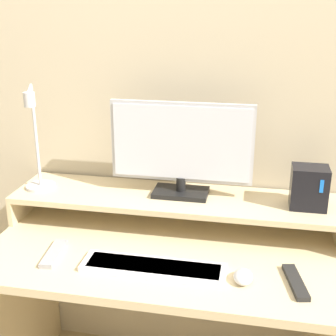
{
  "coord_description": "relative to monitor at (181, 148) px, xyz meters",
  "views": [
    {
      "loc": [
        0.3,
        -1.11,
        1.55
      ],
      "look_at": [
        0.01,
        0.37,
        1.01
      ],
      "focal_mm": 50.0,
      "sensor_mm": 36.0,
      "label": 1
    }
  ],
  "objects": [
    {
      "name": "wall_back",
      "position": [
        -0.03,
        0.16,
        0.22
      ],
      "size": [
        6.0,
        0.05,
        2.5
      ],
      "color": "beige",
      "rests_on": "ground_plane"
    },
    {
      "name": "desk",
      "position": [
        -0.03,
        -0.21,
        -0.52
      ],
      "size": [
        1.24,
        0.67,
        0.72
      ],
      "color": "beige",
      "rests_on": "ground_plane"
    },
    {
      "name": "monitor_shelf",
      "position": [
        -0.03,
        -0.02,
        -0.21
      ],
      "size": [
        1.24,
        0.3,
        0.12
      ],
      "color": "beige",
      "rests_on": "desk"
    },
    {
      "name": "monitor",
      "position": [
        0.0,
        0.0,
        0.0
      ],
      "size": [
        0.54,
        0.13,
        0.36
      ],
      "color": "black",
      "rests_on": "monitor_shelf"
    },
    {
      "name": "desk_lamp",
      "position": [
        -0.55,
        -0.08,
        -0.03
      ],
      "size": [
        0.14,
        0.21,
        0.42
      ],
      "color": "silver",
      "rests_on": "monitor_shelf"
    },
    {
      "name": "router_dock",
      "position": [
        0.47,
        -0.03,
        -0.11
      ],
      "size": [
        0.13,
        0.1,
        0.15
      ],
      "color": "black",
      "rests_on": "monitor_shelf"
    },
    {
      "name": "keyboard",
      "position": [
        -0.03,
        -0.36,
        -0.3
      ],
      "size": [
        0.47,
        0.12,
        0.02
      ],
      "color": "white",
      "rests_on": "desk"
    },
    {
      "name": "mouse",
      "position": [
        0.26,
        -0.37,
        -0.29
      ],
      "size": [
        0.06,
        0.09,
        0.03
      ],
      "color": "silver",
      "rests_on": "desk"
    },
    {
      "name": "remote_control",
      "position": [
        -0.39,
        -0.34,
        -0.3
      ],
      "size": [
        0.06,
        0.18,
        0.02
      ],
      "color": "#99999E",
      "rests_on": "desk"
    },
    {
      "name": "remote_secondary",
      "position": [
        0.42,
        -0.35,
        -0.3
      ],
      "size": [
        0.08,
        0.19,
        0.02
      ],
      "color": "black",
      "rests_on": "desk"
    }
  ]
}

